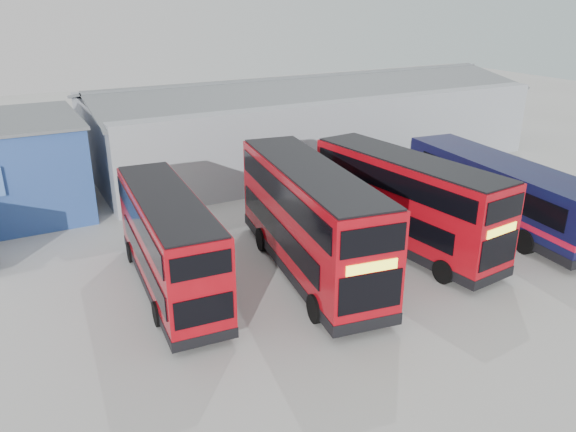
{
  "coord_description": "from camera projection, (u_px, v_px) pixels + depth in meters",
  "views": [
    {
      "loc": [
        -12.04,
        -14.34,
        11.12
      ],
      "look_at": [
        -1.31,
        5.73,
        2.1
      ],
      "focal_mm": 35.0,
      "sensor_mm": 36.0,
      "label": 1
    }
  ],
  "objects": [
    {
      "name": "maintenance_shed",
      "position": [
        309.0,
        122.0,
        40.07
      ],
      "size": [
        30.5,
        12.0,
        5.89
      ],
      "color": "#969BA3",
      "rests_on": "ground"
    },
    {
      "name": "double_decker_left",
      "position": [
        169.0,
        244.0,
        21.95
      ],
      "size": [
        2.95,
        9.63,
        4.02
      ],
      "rotation": [
        0.0,
        0.0,
        3.07
      ],
      "color": "#A00912",
      "rests_on": "ground"
    },
    {
      "name": "single_decker_blue",
      "position": [
        499.0,
        193.0,
        28.66
      ],
      "size": [
        4.04,
        12.42,
        3.31
      ],
      "rotation": [
        0.0,
        0.0,
        3.04
      ],
      "color": "#0B1133",
      "rests_on": "ground"
    },
    {
      "name": "double_decker_right",
      "position": [
        405.0,
        203.0,
        25.76
      ],
      "size": [
        3.56,
        10.49,
        4.36
      ],
      "rotation": [
        0.0,
        0.0,
        0.11
      ],
      "color": "#A00912",
      "rests_on": "ground"
    },
    {
      "name": "ground_plane",
      "position": [
        390.0,
        311.0,
        21.13
      ],
      "size": [
        120.0,
        120.0,
        0.0
      ],
      "primitive_type": "plane",
      "color": "#A0A09B",
      "rests_on": "ground"
    },
    {
      "name": "double_decker_centre",
      "position": [
        310.0,
        222.0,
        23.31
      ],
      "size": [
        4.22,
        11.22,
        4.64
      ],
      "rotation": [
        0.0,
        0.0,
        -0.15
      ],
      "color": "#A00912",
      "rests_on": "ground"
    }
  ]
}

